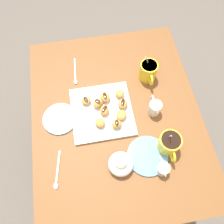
% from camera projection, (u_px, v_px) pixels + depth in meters
% --- Properties ---
extents(ground_plane, '(8.00, 8.00, 0.00)m').
position_uv_depth(ground_plane, '(115.00, 154.00, 1.76)').
color(ground_plane, '#665B51').
extents(dining_table, '(1.02, 0.81, 0.74)m').
position_uv_depth(dining_table, '(116.00, 125.00, 1.21)').
color(dining_table, brown).
rests_on(dining_table, ground_plane).
extents(pastry_plate_square, '(0.29, 0.29, 0.02)m').
position_uv_depth(pastry_plate_square, '(102.00, 112.00, 1.09)').
color(pastry_plate_square, silver).
rests_on(pastry_plate_square, dining_table).
extents(coffee_mug_yellow_left, '(0.13, 0.09, 0.15)m').
position_uv_depth(coffee_mug_yellow_left, '(148.00, 71.00, 1.14)').
color(coffee_mug_yellow_left, yellow).
rests_on(coffee_mug_yellow_left, dining_table).
extents(coffee_mug_yellow_right, '(0.14, 0.10, 0.14)m').
position_uv_depth(coffee_mug_yellow_right, '(169.00, 143.00, 0.98)').
color(coffee_mug_yellow_right, yellow).
rests_on(coffee_mug_yellow_right, dining_table).
extents(cream_pitcher_white, '(0.10, 0.06, 0.07)m').
position_uv_depth(cream_pitcher_white, '(155.00, 107.00, 1.07)').
color(cream_pitcher_white, silver).
rests_on(cream_pitcher_white, dining_table).
extents(ice_cream_bowl, '(0.11, 0.11, 0.08)m').
position_uv_depth(ice_cream_bowl, '(121.00, 164.00, 0.96)').
color(ice_cream_bowl, silver).
rests_on(ice_cream_bowl, dining_table).
extents(chocolate_sauce_pitcher, '(0.09, 0.05, 0.06)m').
position_uv_depth(chocolate_sauce_pitcher, '(163.00, 169.00, 0.95)').
color(chocolate_sauce_pitcher, silver).
rests_on(chocolate_sauce_pitcher, dining_table).
extents(saucer_sky_left, '(0.18, 0.18, 0.01)m').
position_uv_depth(saucer_sky_left, '(148.00, 156.00, 1.00)').
color(saucer_sky_left, '#66A8DB').
rests_on(saucer_sky_left, dining_table).
extents(saucer_sky_right, '(0.16, 0.16, 0.01)m').
position_uv_depth(saucer_sky_right, '(60.00, 119.00, 1.08)').
color(saucer_sky_right, '#66A8DB').
rests_on(saucer_sky_right, dining_table).
extents(loose_spoon_near_saucer, '(0.16, 0.04, 0.01)m').
position_uv_depth(loose_spoon_near_saucer, '(57.00, 174.00, 0.97)').
color(loose_spoon_near_saucer, silver).
rests_on(loose_spoon_near_saucer, dining_table).
extents(loose_spoon_by_plate, '(0.16, 0.02, 0.01)m').
position_uv_depth(loose_spoon_by_plate, '(75.00, 74.00, 1.19)').
color(loose_spoon_by_plate, silver).
rests_on(loose_spoon_by_plate, dining_table).
extents(beignet_0, '(0.06, 0.05, 0.04)m').
position_uv_depth(beignet_0, '(105.00, 110.00, 1.06)').
color(beignet_0, '#D19347').
rests_on(beignet_0, pastry_plate_square).
extents(chocolate_drizzle_0, '(0.04, 0.04, 0.00)m').
position_uv_depth(chocolate_drizzle_0, '(104.00, 109.00, 1.04)').
color(chocolate_drizzle_0, '#381E11').
rests_on(chocolate_drizzle_0, beignet_0).
extents(beignet_1, '(0.07, 0.07, 0.03)m').
position_uv_depth(beignet_1, '(100.00, 123.00, 1.04)').
color(beignet_1, '#D19347').
rests_on(beignet_1, pastry_plate_square).
extents(beignet_2, '(0.07, 0.07, 0.03)m').
position_uv_depth(beignet_2, '(121.00, 115.00, 1.06)').
color(beignet_2, '#D19347').
rests_on(beignet_2, pastry_plate_square).
extents(beignet_3, '(0.07, 0.07, 0.04)m').
position_uv_depth(beignet_3, '(98.00, 103.00, 1.08)').
color(beignet_3, '#D19347').
rests_on(beignet_3, pastry_plate_square).
extents(chocolate_drizzle_3, '(0.03, 0.03, 0.00)m').
position_uv_depth(chocolate_drizzle_3, '(98.00, 101.00, 1.06)').
color(chocolate_drizzle_3, '#381E11').
rests_on(chocolate_drizzle_3, beignet_3).
extents(beignet_4, '(0.05, 0.06, 0.04)m').
position_uv_depth(beignet_4, '(117.00, 124.00, 1.03)').
color(beignet_4, '#D19347').
rests_on(beignet_4, pastry_plate_square).
extents(chocolate_drizzle_4, '(0.03, 0.02, 0.00)m').
position_uv_depth(chocolate_drizzle_4, '(117.00, 123.00, 1.02)').
color(chocolate_drizzle_4, '#381E11').
rests_on(chocolate_drizzle_4, beignet_4).
extents(beignet_5, '(0.07, 0.06, 0.04)m').
position_uv_depth(beignet_5, '(105.00, 97.00, 1.09)').
color(beignet_5, '#D19347').
rests_on(beignet_5, pastry_plate_square).
extents(chocolate_drizzle_5, '(0.04, 0.02, 0.00)m').
position_uv_depth(chocolate_drizzle_5, '(105.00, 95.00, 1.08)').
color(chocolate_drizzle_5, '#381E11').
rests_on(chocolate_drizzle_5, beignet_5).
extents(beignet_6, '(0.05, 0.04, 0.03)m').
position_uv_depth(beignet_6, '(120.00, 94.00, 1.11)').
color(beignet_6, '#D19347').
rests_on(beignet_6, pastry_plate_square).
extents(beignet_7, '(0.05, 0.05, 0.03)m').
position_uv_depth(beignet_7, '(86.00, 101.00, 1.09)').
color(beignet_7, '#D19347').
rests_on(beignet_7, pastry_plate_square).
extents(chocolate_drizzle_7, '(0.03, 0.03, 0.00)m').
position_uv_depth(chocolate_drizzle_7, '(86.00, 99.00, 1.07)').
color(chocolate_drizzle_7, '#381E11').
rests_on(chocolate_drizzle_7, beignet_7).
extents(beignet_8, '(0.06, 0.06, 0.03)m').
position_uv_depth(beignet_8, '(123.00, 104.00, 1.08)').
color(beignet_8, '#D19347').
rests_on(beignet_8, pastry_plate_square).
extents(chocolate_drizzle_8, '(0.04, 0.03, 0.00)m').
position_uv_depth(chocolate_drizzle_8, '(123.00, 102.00, 1.06)').
color(chocolate_drizzle_8, '#381E11').
rests_on(chocolate_drizzle_8, beignet_8).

